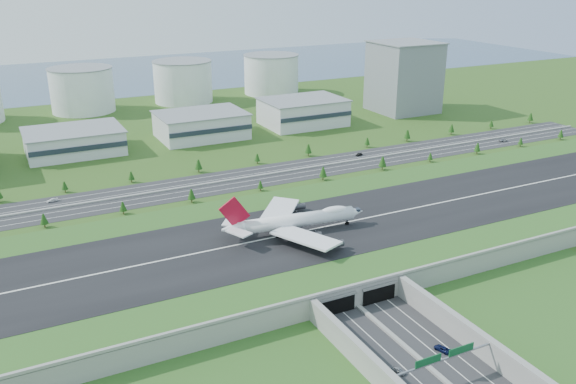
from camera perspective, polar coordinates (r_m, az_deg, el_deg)
name	(u,v)px	position (r m, az deg, el deg)	size (l,w,h in m)	color
ground	(293,251)	(257.34, 0.51, -5.55)	(1200.00, 1200.00, 0.00)	#2B5319
airfield_deck	(293,242)	(255.49, 0.52, -4.73)	(520.00, 100.00, 9.20)	gray
underpass_road	(453,379)	(185.51, 15.23, -16.52)	(38.80, 120.40, 8.00)	#28282B
sign_gantry_near	(444,360)	(186.02, 14.42, -14.98)	(38.70, 0.70, 9.80)	gray
north_expressway	(215,183)	(338.16, -6.83, 0.83)	(560.00, 36.00, 0.12)	#28282B
tree_row	(225,173)	(339.48, -5.95, 1.76)	(508.43, 48.64, 8.44)	#3D2819
hangar_mid_a	(74,142)	(412.15, -19.38, 4.48)	(58.00, 42.00, 15.00)	#BCBDC1
hangar_mid_b	(201,125)	(429.65, -8.12, 6.20)	(58.00, 42.00, 17.00)	#BCBDC1
hangar_mid_c	(303,112)	(460.06, 1.41, 7.47)	(58.00, 42.00, 19.00)	#BCBDC1
office_tower	(404,77)	(511.13, 10.78, 10.50)	(46.00, 46.00, 55.00)	slate
fuel_tank_b	(82,90)	(529.30, -18.70, 9.02)	(50.00, 50.00, 35.00)	white
fuel_tank_c	(183,82)	(547.13, -9.79, 10.13)	(50.00, 50.00, 35.00)	white
fuel_tank_d	(271,74)	(577.06, -1.58, 10.94)	(50.00, 50.00, 35.00)	white
bay_water	(92,76)	(703.02, -17.87, 10.26)	(1200.00, 260.00, 0.06)	#3B5270
boeing_747	(295,220)	(252.64, 0.66, -2.67)	(63.41, 59.62, 19.63)	white
car_0	(399,370)	(189.75, 10.31, -16.09)	(1.79, 4.44, 1.51)	#9C9CA0
car_2	(442,349)	(201.44, 14.25, -14.03)	(2.53, 5.49, 1.52)	#0B133A
car_5	(359,154)	(387.11, 6.67, 3.52)	(1.73, 4.96, 1.63)	black
car_6	(503,140)	(440.99, 19.50, 4.57)	(2.74, 5.93, 1.65)	#9E9DA1
car_7	(52,200)	(331.41, -21.21, -0.73)	(2.25, 5.54, 1.61)	white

